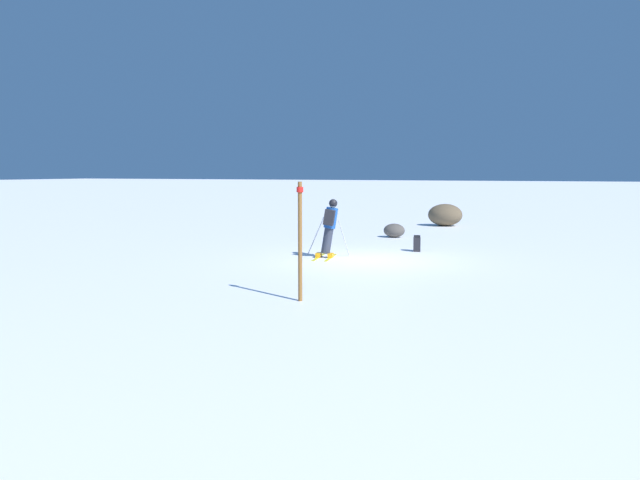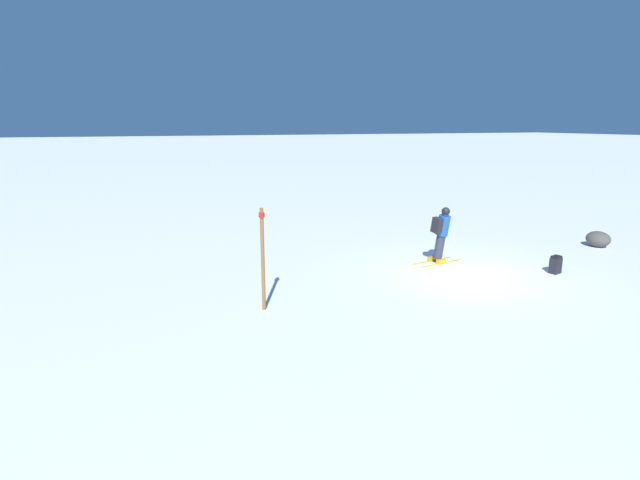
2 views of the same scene
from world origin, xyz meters
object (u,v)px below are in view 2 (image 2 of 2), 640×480
Objects in this scene: skier at (441,232)px; trail_marker at (263,256)px; exposed_boulder_1 at (598,239)px; spare_backpack at (556,265)px.

trail_marker reaches higher than skier.
spare_backpack is at bearing 115.58° from exposed_boulder_1.
trail_marker is at bearing 95.86° from skier.
skier is 3.45× the size of spare_backpack.
trail_marker is at bearing -15.86° from spare_backpack.
spare_backpack is 0.62× the size of exposed_boulder_1.
spare_backpack is at bearing -91.95° from trail_marker.
skier is 2.14× the size of exposed_boulder_1.
skier is at bearing -53.38° from spare_backpack.
skier is at bearing 88.20° from exposed_boulder_1.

